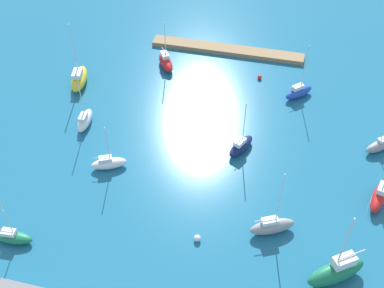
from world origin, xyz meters
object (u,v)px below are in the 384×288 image
(sailboat_green_mid_basin, at_px, (337,271))
(sailboat_red_along_channel, at_px, (379,196))
(pier_dock, at_px, (227,50))
(sailboat_navy_lone_north, at_px, (241,146))
(sailboat_gray_far_north, at_px, (272,226))
(sailboat_white_lone_south, at_px, (109,163))
(sailboat_yellow_center_basin, at_px, (79,78))
(sailboat_blue_west_end, at_px, (299,92))
(sailboat_white_by_breakwater, at_px, (85,120))
(sailboat_gray_far_south, at_px, (380,145))
(mooring_buoy_white, at_px, (197,238))
(sailboat_green_near_pier, at_px, (13,237))
(mooring_buoy_red, at_px, (260,77))
(sailboat_red_east_end, at_px, (166,62))

(sailboat_green_mid_basin, bearing_deg, sailboat_red_along_channel, -147.17)
(pier_dock, relative_size, sailboat_navy_lone_north, 3.21)
(sailboat_gray_far_north, bearing_deg, sailboat_green_mid_basin, -58.29)
(sailboat_red_along_channel, bearing_deg, sailboat_white_lone_south, -71.09)
(pier_dock, distance_m, sailboat_yellow_center_basin, 26.46)
(sailboat_white_lone_south, height_order, sailboat_navy_lone_north, sailboat_navy_lone_north)
(sailboat_gray_far_north, bearing_deg, sailboat_blue_west_end, 61.38)
(pier_dock, distance_m, sailboat_navy_lone_north, 24.94)
(sailboat_yellow_center_basin, xyz_separation_m, sailboat_white_by_breakwater, (-4.73, 9.15, -0.25))
(sailboat_gray_far_south, relative_size, mooring_buoy_white, 8.93)
(sailboat_navy_lone_north, height_order, mooring_buoy_white, sailboat_navy_lone_north)
(sailboat_white_lone_south, xyz_separation_m, sailboat_blue_west_end, (-23.86, -21.43, 0.14))
(sailboat_navy_lone_north, bearing_deg, sailboat_green_mid_basin, -117.18)
(pier_dock, height_order, sailboat_green_mid_basin, sailboat_green_mid_basin)
(sailboat_red_along_channel, height_order, sailboat_yellow_center_basin, sailboat_yellow_center_basin)
(pier_dock, bearing_deg, sailboat_green_near_pier, 69.10)
(sailboat_white_lone_south, bearing_deg, mooring_buoy_red, 30.53)
(sailboat_green_near_pier, relative_size, mooring_buoy_red, 10.18)
(sailboat_white_by_breakwater, bearing_deg, sailboat_navy_lone_north, -94.27)
(sailboat_navy_lone_north, bearing_deg, sailboat_white_by_breakwater, 115.77)
(sailboat_white_lone_south, relative_size, sailboat_white_by_breakwater, 0.78)
(sailboat_red_along_channel, distance_m, sailboat_green_near_pier, 44.92)
(mooring_buoy_white, bearing_deg, sailboat_gray_far_north, -158.61)
(sailboat_yellow_center_basin, height_order, sailboat_white_by_breakwater, sailboat_yellow_center_basin)
(sailboat_red_east_end, distance_m, sailboat_gray_far_north, 36.84)
(sailboat_navy_lone_north, distance_m, sailboat_gray_far_north, 14.10)
(pier_dock, xyz_separation_m, sailboat_white_lone_south, (10.57, 31.50, 0.44))
(sailboat_red_along_channel, bearing_deg, sailboat_green_near_pier, -53.74)
(sailboat_white_lone_south, bearing_deg, sailboat_gray_far_south, -6.11)
(sailboat_white_by_breakwater, bearing_deg, sailboat_white_lone_south, -142.92)
(mooring_buoy_red, bearing_deg, sailboat_white_by_breakwater, 36.11)
(sailboat_gray_far_south, distance_m, sailboat_red_east_end, 36.86)
(sailboat_gray_far_south, bearing_deg, sailboat_yellow_center_basin, -45.00)
(sailboat_blue_west_end, relative_size, sailboat_green_near_pier, 1.26)
(sailboat_white_lone_south, height_order, sailboat_green_mid_basin, sailboat_green_mid_basin)
(sailboat_green_mid_basin, relative_size, mooring_buoy_red, 15.30)
(sailboat_gray_far_south, height_order, sailboat_red_east_end, sailboat_red_east_end)
(sailboat_navy_lone_north, bearing_deg, sailboat_blue_west_end, -0.65)
(sailboat_blue_west_end, distance_m, sailboat_green_near_pier, 46.68)
(sailboat_gray_far_south, relative_size, sailboat_red_east_end, 0.84)
(sailboat_yellow_center_basin, distance_m, sailboat_gray_far_north, 40.40)
(sailboat_blue_west_end, bearing_deg, sailboat_yellow_center_basin, 144.17)
(sailboat_white_lone_south, relative_size, sailboat_green_near_pier, 0.98)
(sailboat_yellow_center_basin, height_order, sailboat_gray_far_north, sailboat_yellow_center_basin)
(sailboat_green_mid_basin, bearing_deg, sailboat_white_lone_south, -53.42)
(sailboat_blue_west_end, height_order, sailboat_gray_far_north, sailboat_gray_far_north)
(sailboat_green_mid_basin, bearing_deg, sailboat_gray_far_north, -66.93)
(sailboat_blue_west_end, bearing_deg, sailboat_white_by_breakwater, 161.06)
(sailboat_green_mid_basin, distance_m, sailboat_navy_lone_north, 22.04)
(sailboat_red_along_channel, xyz_separation_m, sailboat_gray_far_north, (12.58, 7.61, -0.01))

